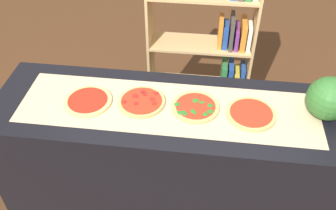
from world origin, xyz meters
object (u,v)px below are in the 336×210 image
Objects in this scene: pizza_spinach_2 at (195,107)px; pizza_plain_0 at (88,101)px; pizza_pepperoni_1 at (142,102)px; pizza_plain_3 at (251,114)px; watermelon at (329,99)px; bookshelf at (214,48)px.

pizza_plain_0 is at bearing -177.79° from pizza_spinach_2.
pizza_plain_3 is at bearing -2.35° from pizza_pepperoni_1.
pizza_spinach_2 is at bearing -1.05° from pizza_pepperoni_1.
watermelon is at bearing 7.49° from pizza_plain_3.
pizza_spinach_2 reaches higher than pizza_plain_3.
bookshelf is at bearing 83.92° from pizza_spinach_2.
pizza_plain_3 is (0.32, -0.02, 0.00)m from pizza_spinach_2.
pizza_plain_3 is at bearing -3.65° from pizza_spinach_2.
pizza_spinach_2 is 1.13× the size of watermelon.
pizza_plain_3 is 0.96m from bookshelf.
bookshelf reaches higher than pizza_pepperoni_1.
pizza_pepperoni_1 is (0.32, 0.03, 0.00)m from pizza_plain_0.
pizza_spinach_2 is 0.74m from watermelon.
pizza_plain_3 is (0.64, -0.03, -0.00)m from pizza_pepperoni_1.
pizza_plain_3 is (0.96, 0.00, 0.00)m from pizza_plain_0.
pizza_spinach_2 is (0.32, -0.01, -0.00)m from pizza_pepperoni_1.
pizza_pepperoni_1 is at bearing 5.45° from pizza_plain_0.
bookshelf is (0.41, 0.89, -0.16)m from pizza_pepperoni_1.
bookshelf is at bearing 65.06° from pizza_pepperoni_1.
bookshelf is (0.10, 0.90, -0.16)m from pizza_spinach_2.
pizza_plain_0 is at bearing -177.56° from watermelon.
watermelon is (0.41, 0.05, 0.11)m from pizza_plain_3.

